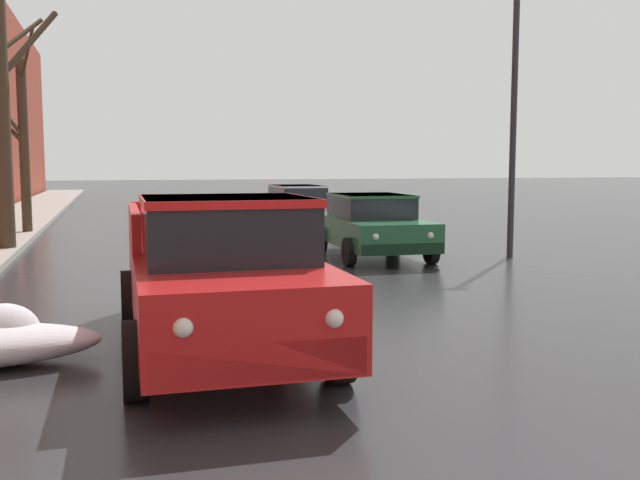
{
  "coord_description": "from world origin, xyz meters",
  "views": [
    {
      "loc": [
        -3.17,
        -0.72,
        2.08
      ],
      "look_at": [
        -0.58,
        8.15,
        1.1
      ],
      "focal_mm": 39.98,
      "sensor_mm": 36.0,
      "label": 1
    }
  ],
  "objects_px": {
    "pickup_truck_red_approaching_near_lane": "(219,274)",
    "sedan_green_parked_kerbside_close": "(372,224)",
    "bare_tree_mid_block": "(2,101)",
    "street_lamp_post": "(514,96)",
    "sedan_silver_parked_kerbside_mid": "(298,206)",
    "bare_tree_far_down_block": "(20,141)"
  },
  "relations": [
    {
      "from": "bare_tree_far_down_block",
      "to": "sedan_green_parked_kerbside_close",
      "type": "xyz_separation_m",
      "value": [
        8.09,
        -7.24,
        -2.01
      ]
    },
    {
      "from": "bare_tree_mid_block",
      "to": "bare_tree_far_down_block",
      "type": "relative_size",
      "value": 1.16
    },
    {
      "from": "bare_tree_mid_block",
      "to": "street_lamp_post",
      "type": "distance_m",
      "value": 11.65
    },
    {
      "from": "bare_tree_mid_block",
      "to": "sedan_green_parked_kerbside_close",
      "type": "xyz_separation_m",
      "value": [
        7.97,
        -3.07,
        -2.79
      ]
    },
    {
      "from": "sedan_green_parked_kerbside_close",
      "to": "street_lamp_post",
      "type": "bearing_deg",
      "value": -16.01
    },
    {
      "from": "sedan_silver_parked_kerbside_mid",
      "to": "bare_tree_mid_block",
      "type": "bearing_deg",
      "value": -152.79
    },
    {
      "from": "pickup_truck_red_approaching_near_lane",
      "to": "sedan_silver_parked_kerbside_mid",
      "type": "xyz_separation_m",
      "value": [
        4.66,
        14.47,
        -0.13
      ]
    },
    {
      "from": "pickup_truck_red_approaching_near_lane",
      "to": "sedan_silver_parked_kerbside_mid",
      "type": "bearing_deg",
      "value": 72.15
    },
    {
      "from": "bare_tree_far_down_block",
      "to": "street_lamp_post",
      "type": "relative_size",
      "value": 0.9
    },
    {
      "from": "bare_tree_mid_block",
      "to": "sedan_green_parked_kerbside_close",
      "type": "distance_m",
      "value": 8.98
    },
    {
      "from": "pickup_truck_red_approaching_near_lane",
      "to": "sedan_green_parked_kerbside_close",
      "type": "xyz_separation_m",
      "value": [
        4.49,
        7.21,
        -0.13
      ]
    },
    {
      "from": "sedan_green_parked_kerbside_close",
      "to": "street_lamp_post",
      "type": "distance_m",
      "value": 4.22
    },
    {
      "from": "bare_tree_far_down_block",
      "to": "street_lamp_post",
      "type": "bearing_deg",
      "value": -36.16
    },
    {
      "from": "sedan_green_parked_kerbside_close",
      "to": "sedan_silver_parked_kerbside_mid",
      "type": "relative_size",
      "value": 0.92
    },
    {
      "from": "bare_tree_far_down_block",
      "to": "street_lamp_post",
      "type": "height_order",
      "value": "street_lamp_post"
    },
    {
      "from": "bare_tree_mid_block",
      "to": "sedan_silver_parked_kerbside_mid",
      "type": "distance_m",
      "value": 9.56
    },
    {
      "from": "bare_tree_mid_block",
      "to": "street_lamp_post",
      "type": "bearing_deg",
      "value": -19.73
    },
    {
      "from": "bare_tree_mid_block",
      "to": "pickup_truck_red_approaching_near_lane",
      "type": "bearing_deg",
      "value": -71.35
    },
    {
      "from": "sedan_silver_parked_kerbside_mid",
      "to": "street_lamp_post",
      "type": "distance_m",
      "value": 9.05
    },
    {
      "from": "pickup_truck_red_approaching_near_lane",
      "to": "sedan_green_parked_kerbside_close",
      "type": "relative_size",
      "value": 1.26
    },
    {
      "from": "bare_tree_mid_block",
      "to": "sedan_green_parked_kerbside_close",
      "type": "bearing_deg",
      "value": -21.09
    },
    {
      "from": "pickup_truck_red_approaching_near_lane",
      "to": "street_lamp_post",
      "type": "bearing_deg",
      "value": 40.3
    }
  ]
}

